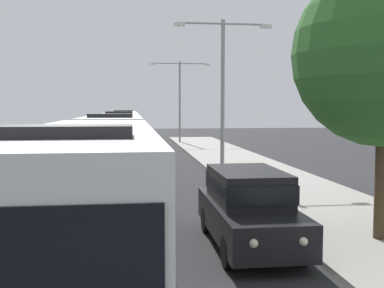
{
  "coord_description": "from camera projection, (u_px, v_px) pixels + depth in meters",
  "views": [
    {
      "loc": [
        -0.42,
        3.49,
        3.44
      ],
      "look_at": [
        1.73,
        20.27,
        2.11
      ],
      "focal_mm": 43.24,
      "sensor_mm": 36.0,
      "label": 1
    }
  ],
  "objects": [
    {
      "name": "bus_lead",
      "position": [
        90.0,
        194.0,
        9.37
      ],
      "size": [
        2.58,
        10.87,
        3.21
      ],
      "color": "silver",
      "rests_on": "ground_plane"
    },
    {
      "name": "white_suv",
      "position": [
        248.0,
        205.0,
        11.45
      ],
      "size": [
        1.86,
        4.82,
        1.9
      ],
      "color": "black",
      "rests_on": "ground_plane"
    },
    {
      "name": "streetlamp_far",
      "position": [
        180.0,
        92.0,
        44.42
      ],
      "size": [
        5.82,
        0.28,
        7.73
      ],
      "color": "gray",
      "rests_on": "sidewalk"
    },
    {
      "name": "streetlamp_mid",
      "position": [
        223.0,
        80.0,
        23.25
      ],
      "size": [
        4.96,
        0.28,
        7.67
      ],
      "color": "gray",
      "rests_on": "sidewalk"
    },
    {
      "name": "bus_fourth_in_line",
      "position": [
        124.0,
        125.0,
        47.21
      ],
      "size": [
        2.58,
        11.99,
        3.21
      ],
      "color": "silver",
      "rests_on": "ground_plane"
    },
    {
      "name": "bus_second_in_line",
      "position": [
        114.0,
        145.0,
        21.6
      ],
      "size": [
        2.58,
        10.85,
        3.21
      ],
      "color": "silver",
      "rests_on": "ground_plane"
    },
    {
      "name": "bus_middle",
      "position": [
        121.0,
        132.0,
        33.79
      ],
      "size": [
        2.58,
        12.19,
        3.21
      ],
      "color": "silver",
      "rests_on": "ground_plane"
    }
  ]
}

